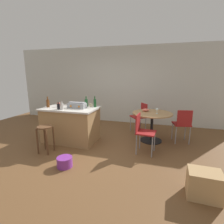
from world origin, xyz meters
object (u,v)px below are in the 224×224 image
folding_chair_left (182,123)px  serving_bowl (146,110)px  folding_chair_far (143,130)px  bottle_4 (86,103)px  wooden_stool (45,133)px  folding_chair_near (140,115)px  cup_1 (59,105)px  bottle_3 (95,103)px  bottle_1 (58,106)px  cardboard_box (204,184)px  bottle_2 (48,103)px  cup_0 (91,105)px  plastic_bucket (65,162)px  dining_table (152,119)px  wine_glass (157,109)px  bottle_0 (62,106)px  kitchen_island (71,124)px  toolbox (77,105)px

folding_chair_left → serving_bowl: size_ratio=4.89×
folding_chair_far → bottle_4: bearing=163.3°
wooden_stool → bottle_4: bottle_4 is taller
folding_chair_near → cup_1: size_ratio=7.35×
bottle_3 → cup_1: size_ratio=2.42×
cup_1 → serving_bowl: bearing=17.7°
bottle_1 → cardboard_box: size_ratio=0.40×
bottle_2 → cup_0: (1.03, 0.38, -0.07)m
folding_chair_near → serving_bowl: 0.63m
bottle_2 → plastic_bucket: size_ratio=0.96×
bottle_1 → bottle_4: size_ratio=0.68×
bottle_3 → plastic_bucket: (-0.04, -1.49, -0.91)m
bottle_3 → cardboard_box: bearing=-35.5°
bottle_2 → bottle_4: 0.98m
serving_bowl → cardboard_box: size_ratio=0.40×
dining_table → wine_glass: bearing=-32.5°
bottle_0 → wooden_stool: bearing=-103.8°
dining_table → wooden_stool: bearing=-148.7°
kitchen_island → bottle_3: bottle_3 is taller
bottle_0 → cardboard_box: bottle_0 is taller
folding_chair_near → cup_1: cup_1 is taller
bottle_1 → cup_1: (-0.17, 0.28, -0.02)m
toolbox → cardboard_box: toolbox is taller
folding_chair_near → bottle_0: 2.34m
folding_chair_near → cup_1: bearing=-148.3°
kitchen_island → toolbox: bearing=0.7°
wooden_stool → bottle_1: bearing=86.6°
folding_chair_near → serving_bowl: bearing=-69.4°
folding_chair_far → bottle_0: bottle_0 is taller
wooden_stool → bottle_0: 0.75m
folding_chair_near → bottle_1: bottle_1 is taller
wine_glass → bottle_3: bearing=-171.2°
wooden_stool → bottle_3: 1.42m
folding_chair_left → bottle_3: bottle_3 is taller
bottle_1 → cup_0: size_ratio=1.70×
toolbox → cardboard_box: size_ratio=1.00×
bottle_1 → bottle_3: bearing=34.7°
bottle_3 → wine_glass: size_ratio=2.01×
folding_chair_left → plastic_bucket: 2.97m
bottle_4 → serving_bowl: bearing=15.3°
dining_table → bottle_4: (-1.72, -0.28, 0.41)m
cup_0 → serving_bowl: 1.48m
wooden_stool → bottle_1: (0.03, 0.53, 0.52)m
folding_chair_far → bottle_2: bearing=178.4°
dining_table → bottle_4: bottle_4 is taller
plastic_bucket → bottle_0: bearing=122.3°
wooden_stool → bottle_1: size_ratio=3.39×
toolbox → bottle_3: bearing=33.3°
bottle_4 → cup_0: 0.15m
bottle_1 → bottle_3: bottle_3 is taller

